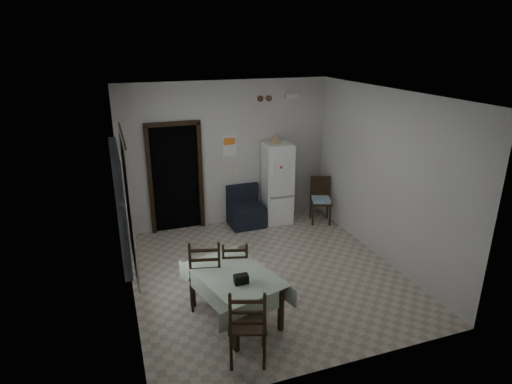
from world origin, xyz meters
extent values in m
plane|color=#B5A793|center=(0.00, 0.00, 0.00)|extent=(4.50, 4.50, 0.00)
cube|color=black|center=(-1.05, 2.46, 1.05)|extent=(0.90, 0.45, 2.10)
cube|color=black|center=(-1.54, 2.22, 1.05)|extent=(0.08, 0.10, 2.18)
cube|color=black|center=(-0.56, 2.22, 1.05)|extent=(0.08, 0.10, 2.18)
cube|color=black|center=(-1.05, 2.22, 2.14)|extent=(1.06, 0.10, 0.08)
cube|color=silver|center=(-2.15, -0.20, 1.55)|extent=(0.10, 1.20, 1.60)
cube|color=silver|center=(-2.04, -0.20, 1.55)|extent=(0.02, 1.45, 1.85)
cylinder|color=black|center=(-2.03, -0.20, 2.50)|extent=(0.02, 1.60, 0.02)
cube|color=white|center=(0.05, 2.24, 1.62)|extent=(0.28, 0.02, 0.40)
cube|color=orange|center=(0.05, 2.23, 1.72)|extent=(0.24, 0.01, 0.14)
cube|color=beige|center=(0.15, 2.24, 1.10)|extent=(0.08, 0.02, 0.12)
cylinder|color=brown|center=(0.70, 2.23, 2.52)|extent=(0.12, 0.03, 0.12)
cylinder|color=brown|center=(0.88, 2.23, 2.52)|extent=(0.12, 0.03, 0.12)
cube|color=white|center=(1.35, 2.21, 2.55)|extent=(0.25, 0.07, 0.09)
cone|color=tan|center=(0.92, 1.96, 1.77)|extent=(0.26, 0.26, 0.20)
cube|color=black|center=(-0.80, -1.22, 0.75)|extent=(0.19, 0.12, 0.12)
camera|label=1|loc=(-2.20, -5.74, 3.64)|focal=30.00mm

